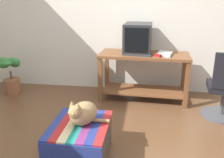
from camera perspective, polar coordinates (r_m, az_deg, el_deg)
name	(u,v)px	position (r m, az deg, el deg)	size (l,w,h in m)	color
back_wall	(120,11)	(4.07, 1.90, 15.53)	(8.00, 0.10, 2.60)	silver
desk	(144,69)	(3.74, 7.33, 2.39)	(1.34, 0.63, 0.71)	brown
tv_monitor	(138,38)	(3.72, 6.00, 9.36)	(0.42, 0.55, 0.43)	#28282B
keyboard	(138,54)	(3.56, 6.00, 5.68)	(0.40, 0.15, 0.02)	#333338
book	(164,54)	(3.63, 12.06, 5.74)	(0.19, 0.27, 0.04)	white
ottoman_with_blanket	(80,141)	(2.48, -7.33, -14.00)	(0.55, 0.67, 0.36)	#4C4238
cat	(83,113)	(2.34, -6.80, -7.83)	(0.41, 0.37, 0.27)	#9E7A4C
potted_plant	(11,76)	(4.30, -22.42, 0.70)	(0.41, 0.39, 0.61)	brown
stapler	(158,55)	(3.51, 10.60, 5.40)	(0.04, 0.11, 0.04)	#A31E1E
pen	(167,54)	(3.68, 12.68, 5.62)	(0.01, 0.01, 0.14)	#2351B2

